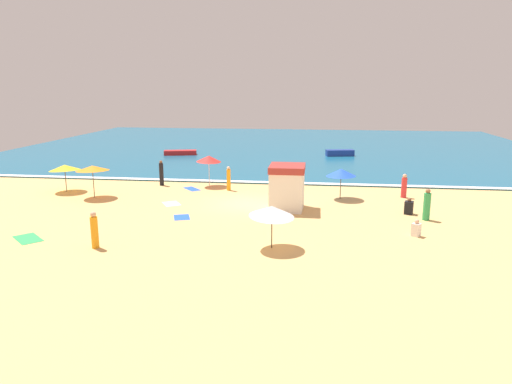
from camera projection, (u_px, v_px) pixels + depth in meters
name	position (u px, v px, depth m)	size (l,w,h in m)	color
ground_plane	(244.00, 203.00, 29.58)	(60.00, 60.00, 0.00)	#E5B26B
ocean_water	(280.00, 146.00, 56.64)	(60.00, 44.00, 0.10)	#196084
wave_breaker_foam	(257.00, 182.00, 35.65)	(57.00, 0.70, 0.01)	white
lifeguard_cabana	(287.00, 187.00, 27.93)	(2.06, 2.33, 2.67)	white
beach_umbrella_0	(272.00, 211.00, 21.11)	(2.91, 2.91, 2.05)	#4C3823
beach_umbrella_1	(65.00, 168.00, 32.55)	(3.00, 3.00, 1.96)	#4C3823
beach_umbrella_2	(341.00, 172.00, 30.42)	(2.04, 2.03, 2.01)	#4C3823
beach_umbrella_3	(209.00, 159.00, 34.26)	(2.47, 2.47, 2.29)	silver
beach_umbrella_4	(92.00, 168.00, 30.75)	(2.96, 2.96, 2.18)	#4C3823
beachgoer_0	(161.00, 173.00, 34.73)	(0.41, 0.41, 1.87)	black
beachgoer_1	(427.00, 205.00, 25.77)	(0.53, 0.53, 1.76)	green
beachgoer_2	(229.00, 179.00, 33.10)	(0.40, 0.40, 1.71)	orange
beachgoer_3	(409.00, 207.00, 27.07)	(0.58, 0.58, 0.96)	black
beachgoer_4	(404.00, 186.00, 30.98)	(0.41, 0.41, 1.58)	red
beachgoer_6	(94.00, 231.00, 21.34)	(0.46, 0.46, 1.71)	orange
beachgoer_7	(416.00, 229.00, 23.09)	(0.52, 0.52, 0.86)	white
beach_towel_0	(192.00, 189.00, 33.68)	(1.57, 1.65, 0.01)	blue
beach_towel_1	(28.00, 239.00, 22.78)	(1.98, 1.91, 0.01)	green
beach_towel_2	(182.00, 217.00, 26.46)	(1.21, 1.41, 0.01)	blue
beach_towel_3	(172.00, 204.00, 29.47)	(1.46, 1.57, 0.01)	white
small_boat_0	(180.00, 153.00, 49.49)	(3.50, 1.78, 0.46)	red
small_boat_1	(340.00, 153.00, 48.74)	(2.98, 1.51, 0.62)	navy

